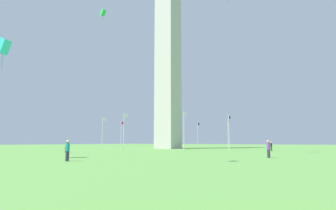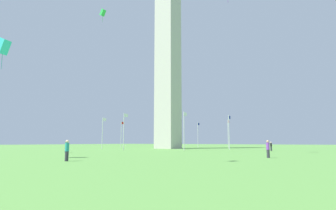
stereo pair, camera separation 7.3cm
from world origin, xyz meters
name	(u,v)px [view 1 (the left image)]	position (x,y,z in m)	size (l,w,h in m)	color
ground_plane	(168,149)	(0.00, 0.00, 0.00)	(260.00, 260.00, 0.00)	#548C3D
obelisk_monument	(168,59)	(0.00, 0.00, 22.33)	(4.91, 4.91, 44.67)	#B7B2A8
flagpole_n	(198,134)	(15.59, 0.00, 4.00)	(1.12, 0.14, 7.24)	silver
flagpole_ne	(158,134)	(11.05, 10.98, 4.00)	(1.12, 0.14, 7.24)	silver
flagpole_e	(121,133)	(0.07, 15.53, 4.00)	(1.12, 0.14, 7.24)	silver
flagpole_se	(103,131)	(-10.92, 10.98, 4.00)	(1.12, 0.14, 7.24)	silver
flagpole_s	(124,129)	(-15.46, 0.00, 4.00)	(1.12, 0.14, 7.24)	silver
flagpole_sw	(184,129)	(-10.92, -10.98, 4.00)	(1.12, 0.14, 7.24)	silver
flagpole_w	(229,130)	(0.07, -15.53, 4.00)	(1.12, 0.14, 7.24)	silver
flagpole_nw	(228,132)	(11.05, -10.98, 4.00)	(1.12, 0.14, 7.24)	silver
person_purple_shirt	(268,149)	(-26.73, -29.90, 0.86)	(0.32, 0.32, 1.73)	#2D2D38
person_green_shirt	(66,147)	(-29.05, -0.94, 0.86)	(0.32, 0.32, 1.73)	#2D2D38
person_teal_shirt	(68,151)	(-40.72, -17.38, 0.86)	(0.32, 0.32, 1.72)	#2D2D38
person_black_shirt	(271,146)	(-4.58, -25.00, 0.79)	(0.32, 0.32, 1.59)	#2D2D38
kite_cyan_box	(3,46)	(-42.95, -9.89, 10.59)	(1.07, 1.43, 3.02)	#33C6D1
kite_green_box	(103,13)	(-20.41, 1.65, 26.66)	(0.83, 1.34, 2.70)	green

